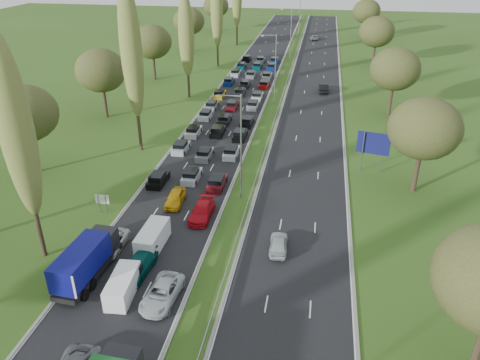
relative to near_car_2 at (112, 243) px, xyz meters
The scene contains 22 objects.
ground 50.10m from the near_car_2, 78.21° to the left, with size 260.00×260.00×0.00m, color #324F18.
near_carriageway 51.66m from the near_car_2, 86.13° to the left, with size 10.50×215.00×0.04m, color black.
far_carriageway 54.27m from the near_car_2, 71.76° to the left, with size 10.50×215.00×0.04m, color black.
central_reservation 52.55m from the near_car_2, 78.77° to the left, with size 2.36×215.00×0.32m.
lamp_columns 48.43m from the near_car_2, 77.73° to the left, with size 0.18×140.18×12.00m.
poplar_row 39.43m from the near_car_2, 98.81° to the left, with size 2.80×127.80×22.44m.
woodland_left 36.28m from the near_car_2, 117.19° to the left, with size 8.00×166.00×11.10m.
woodland_right 46.99m from the near_car_2, 50.22° to the left, with size 8.00×153.00×11.10m.
traffic_queue_fill 46.79m from the near_car_2, 85.72° to the left, with size 9.10×69.33×0.80m.
near_car_2 is the anchor object (origin of this frame).
near_car_7 4.75m from the near_car_2, 38.47° to the right, with size 2.03×5.00×1.45m, color #044645.
near_car_8 9.87m from the near_car_2, 69.98° to the left, with size 1.76×4.37×1.49m, color #BD8E0C.
near_car_10 9.13m from the near_car_2, 40.76° to the right, with size 2.39×5.17×1.44m, color #B8BFC3.
near_car_11 9.86m from the near_car_2, 45.13° to the left, with size 2.06×5.06×1.47m, color #B80B17.
far_car_0 15.66m from the near_car_2, ahead, with size 1.66×4.12×1.40m, color #B2B9BC.
far_car_1 58.74m from the near_car_2, 71.35° to the left, with size 1.70×4.88×1.61m, color black.
far_car_2 110.45m from the near_car_2, 82.00° to the left, with size 2.23×4.84×1.34m, color slate.
blue_lorry 4.35m from the near_car_2, 93.20° to the right, with size 2.27×8.18×3.45m.
white_van_front 6.71m from the near_car_2, 57.81° to the right, with size 1.81×4.63×1.86m.
white_van_rear 3.91m from the near_car_2, 19.15° to the left, with size 1.94×4.93×1.98m.
info_sign 7.23m from the near_car_2, 120.60° to the left, with size 1.50×0.16×2.10m.
direction_sign 33.15m from the near_car_2, 40.43° to the left, with size 3.92×1.02×5.20m.
Camera 1 is at (12.38, -2.72, 25.93)m, focal length 35.00 mm.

